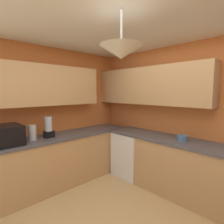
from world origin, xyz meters
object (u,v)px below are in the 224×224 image
(bowl, at_px, (183,138))
(blender_appliance, at_px, (49,128))
(kettle, at_px, (32,133))
(microwave, at_px, (8,135))
(dishwasher, at_px, (132,154))

(bowl, bearing_deg, blender_appliance, -139.40)
(kettle, height_order, bowl, kettle)
(microwave, bearing_deg, kettle, 86.66)
(dishwasher, bearing_deg, bowl, 1.66)
(dishwasher, relative_size, blender_appliance, 2.40)
(dishwasher, height_order, kettle, kettle)
(dishwasher, bearing_deg, blender_appliance, -114.85)
(dishwasher, relative_size, bowl, 5.34)
(dishwasher, bearing_deg, microwave, -107.80)
(microwave, xyz_separation_m, blender_appliance, (0.00, 0.63, 0.02))
(dishwasher, relative_size, kettle, 3.49)
(dishwasher, distance_m, blender_appliance, 1.70)
(microwave, bearing_deg, blender_appliance, 90.00)
(blender_appliance, bearing_deg, dishwasher, 65.15)
(kettle, height_order, blender_appliance, blender_appliance)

